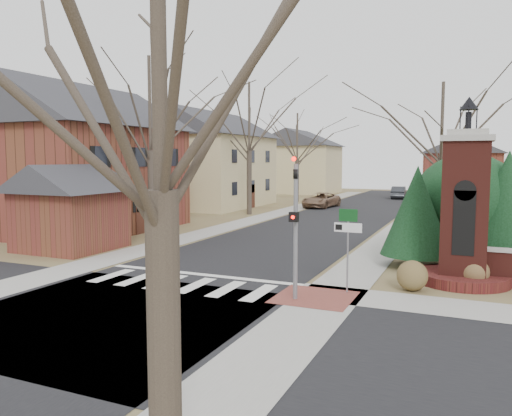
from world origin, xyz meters
The scene contains 27 objects.
ground centered at (0.00, 0.00, 0.00)m, with size 120.00×120.00×0.00m, color brown.
main_street centered at (0.00, 22.00, 0.01)m, with size 8.00×70.00×0.01m, color black.
cross_street centered at (0.00, -3.00, 0.01)m, with size 120.00×8.00×0.01m, color black.
crosswalk_zone centered at (0.00, 0.80, 0.01)m, with size 8.00×2.20×0.02m, color silver.
stop_bar centered at (0.00, 2.30, 0.01)m, with size 8.00×0.35×0.02m, color silver.
sidewalk_right_main centered at (5.20, 22.00, 0.01)m, with size 2.00×60.00×0.02m, color gray.
sidewalk_left centered at (-5.20, 22.00, 0.01)m, with size 2.00×60.00×0.02m, color gray.
curb_apron centered at (4.80, 1.00, 0.01)m, with size 2.40×2.40×0.02m, color brown.
traffic_signal_pole centered at (4.30, 0.57, 2.59)m, with size 0.28×0.41×4.50m.
sign_post centered at (5.59, 1.99, 1.95)m, with size 0.90×0.07×2.75m.
brick_gate_monument centered at (9.00, 4.99, 2.17)m, with size 3.20×3.20×6.47m.
house_brick_left centered at (-13.01, 9.99, 4.66)m, with size 9.80×11.80×9.42m.
house_stucco_left centered at (-13.50, 27.00, 4.59)m, with size 9.80×12.80×9.28m.
garage_left centered at (-8.52, 4.49, 2.24)m, with size 4.80×4.80×4.29m.
house_distant_left centered at (-12.01, 48.00, 4.25)m, with size 10.80×8.80×8.53m.
house_distant_right centered at (7.99, 47.99, 3.65)m, with size 8.80×8.80×7.30m.
evergreen_near centered at (7.20, 7.00, 2.30)m, with size 2.80×2.80×4.10m.
evergreen_mid centered at (10.50, 8.20, 2.60)m, with size 3.40×3.40×4.70m.
evergreen_mass centered at (9.00, 9.50, 2.40)m, with size 4.80×4.80×4.80m, color black.
bare_tree_0 centered at (-7.00, 9.00, 7.70)m, with size 8.05×8.05×11.15m.
bare_tree_1 centered at (-7.00, 22.00, 8.03)m, with size 8.40×8.40×11.64m.
bare_tree_2 centered at (-7.50, 35.00, 7.03)m, with size 7.35×7.35×10.19m.
bare_tree_3 centered at (7.50, 16.00, 6.69)m, with size 7.00×7.00×9.70m.
pickup_truck centered at (-3.40, 29.84, 0.66)m, with size 2.20×4.78×1.33m, color brown.
distant_car centered at (1.60, 43.30, 0.68)m, with size 1.44×4.12×1.36m, color #33363B.
dry_shrub_left centered at (7.51, 3.12, 0.51)m, with size 1.01×1.01×1.01m, color brown.
dry_shrub_right centered at (9.39, 4.60, 0.49)m, with size 0.98×0.98×0.98m, color brown.
Camera 1 is at (9.27, -13.77, 4.33)m, focal length 35.00 mm.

